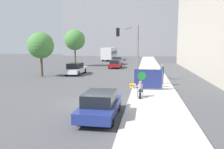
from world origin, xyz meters
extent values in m
plane|color=#4F4F51|center=(0.00, 0.00, 0.00)|extent=(160.00, 160.00, 0.00)
cube|color=beige|center=(3.58, 15.00, 0.07)|extent=(3.55, 90.00, 0.14)
cube|color=#99999E|center=(-2.00, 71.16, 12.16)|extent=(52.00, 12.00, 24.32)
cylinder|color=#474C56|center=(2.39, 1.65, 0.34)|extent=(0.03, 0.03, 0.40)
cylinder|color=#474C56|center=(2.76, 1.65, 0.34)|extent=(0.03, 0.03, 0.40)
cylinder|color=#474C56|center=(2.39, 2.02, 0.34)|extent=(0.03, 0.03, 0.40)
cylinder|color=#474C56|center=(2.76, 2.02, 0.34)|extent=(0.03, 0.03, 0.40)
cube|color=navy|center=(2.57, 1.83, 0.55)|extent=(0.40, 0.40, 0.02)
cube|color=navy|center=(2.57, 2.02, 0.75)|extent=(0.40, 0.02, 0.38)
cylinder|color=black|center=(2.57, 1.67, 0.65)|extent=(0.18, 0.42, 0.18)
cylinder|color=black|center=(2.57, 1.46, 0.34)|extent=(0.16, 0.16, 0.40)
cube|color=black|center=(2.57, 1.40, 0.19)|extent=(0.20, 0.28, 0.10)
cylinder|color=#9E9EA3|center=(2.57, 1.86, 0.82)|extent=(0.34, 0.34, 0.52)
sphere|color=tan|center=(2.57, 1.86, 1.19)|extent=(0.22, 0.22, 0.22)
cylinder|color=#9E9EA3|center=(2.25, 1.78, 0.90)|extent=(0.45, 0.09, 0.09)
cube|color=yellow|center=(2.04, 1.78, 0.94)|extent=(0.42, 0.02, 0.32)
cube|color=#AD1414|center=(2.04, 1.77, 0.94)|extent=(0.32, 0.01, 0.08)
cylinder|color=#334775|center=(3.59, 5.59, 0.54)|extent=(0.28, 0.28, 0.80)
cylinder|color=#9E9EA3|center=(3.59, 5.59, 1.26)|extent=(0.34, 0.34, 0.64)
sphere|color=tan|center=(3.59, 5.59, 1.68)|extent=(0.21, 0.21, 0.21)
cylinder|color=#424247|center=(4.44, 7.39, 0.58)|extent=(0.28, 0.28, 0.90)
cylinder|color=navy|center=(4.44, 7.39, 1.39)|extent=(0.34, 0.34, 0.71)
sphere|color=tan|center=(4.44, 7.39, 1.86)|extent=(0.24, 0.24, 0.24)
cylinder|color=slate|center=(1.98, 4.54, 0.98)|extent=(0.06, 0.06, 1.68)
cylinder|color=slate|center=(4.26, 4.54, 0.98)|extent=(0.06, 0.06, 1.68)
cube|color=navy|center=(3.12, 4.54, 1.03)|extent=(2.28, 0.02, 1.58)
cylinder|color=#197A33|center=(2.62, 4.52, 1.26)|extent=(0.70, 0.01, 0.70)
cylinder|color=slate|center=(2.07, 9.53, 2.97)|extent=(0.16, 0.16, 5.66)
cylinder|color=slate|center=(1.06, 9.18, 5.50)|extent=(0.81, 2.05, 0.11)
cube|color=black|center=(0.05, 8.82, 5.08)|extent=(0.38, 0.38, 0.84)
sphere|color=green|center=(0.05, 8.82, 4.80)|extent=(0.18, 0.18, 0.18)
cube|color=navy|center=(0.62, -2.44, 0.52)|extent=(1.75, 4.20, 0.50)
cube|color=black|center=(0.62, -2.61, 1.07)|extent=(1.50, 2.18, 0.60)
cylinder|color=black|center=(-0.14, -1.14, 0.32)|extent=(0.22, 0.64, 0.64)
cylinder|color=black|center=(1.39, -1.14, 0.32)|extent=(0.22, 0.64, 0.64)
cylinder|color=black|center=(-0.14, -3.75, 0.32)|extent=(0.22, 0.64, 0.64)
cylinder|color=black|center=(1.39, -3.75, 0.32)|extent=(0.22, 0.64, 0.64)
cube|color=silver|center=(-6.14, 13.94, 0.56)|extent=(1.80, 4.73, 0.57)
cube|color=black|center=(-6.14, 13.75, 1.17)|extent=(1.55, 2.46, 0.66)
cylinder|color=black|center=(-6.93, 15.41, 0.32)|extent=(0.22, 0.64, 0.64)
cylinder|color=black|center=(-5.35, 15.41, 0.32)|extent=(0.22, 0.64, 0.64)
cylinder|color=black|center=(-6.93, 12.48, 0.32)|extent=(0.22, 0.64, 0.64)
cylinder|color=black|center=(-5.35, 12.48, 0.32)|extent=(0.22, 0.64, 0.64)
cube|color=maroon|center=(-2.20, 23.17, 0.52)|extent=(1.87, 4.56, 0.49)
cube|color=black|center=(-2.20, 22.98, 1.06)|extent=(1.61, 2.37, 0.60)
cylinder|color=black|center=(-3.03, 24.58, 0.32)|extent=(0.22, 0.64, 0.64)
cylinder|color=black|center=(-1.38, 24.58, 0.32)|extent=(0.22, 0.64, 0.64)
cylinder|color=black|center=(-3.03, 21.75, 0.32)|extent=(0.22, 0.64, 0.64)
cylinder|color=black|center=(-1.38, 21.75, 0.32)|extent=(0.22, 0.64, 0.64)
cube|color=silver|center=(-2.75, 29.99, 0.56)|extent=(1.89, 4.33, 0.57)
cube|color=black|center=(-2.75, 29.82, 1.17)|extent=(1.63, 2.25, 0.66)
cylinder|color=black|center=(-3.58, 31.33, 0.32)|extent=(0.22, 0.64, 0.64)
cylinder|color=black|center=(-1.91, 31.33, 0.32)|extent=(0.22, 0.64, 0.64)
cylinder|color=black|center=(-3.58, 28.65, 0.32)|extent=(0.22, 0.64, 0.64)
cylinder|color=black|center=(-1.91, 28.65, 0.32)|extent=(0.22, 0.64, 0.64)
cube|color=silver|center=(-6.44, 42.37, 1.84)|extent=(2.54, 10.57, 2.79)
cube|color=black|center=(-6.44, 42.37, 2.00)|extent=(2.56, 10.04, 0.90)
cylinder|color=black|center=(-7.56, 45.65, 0.52)|extent=(0.30, 1.04, 1.04)
cylinder|color=black|center=(-5.32, 45.65, 0.52)|extent=(0.30, 1.04, 1.04)
cylinder|color=black|center=(-7.56, 39.10, 0.52)|extent=(0.30, 1.04, 1.04)
cylinder|color=black|center=(-5.32, 39.10, 0.52)|extent=(0.30, 1.04, 1.04)
cylinder|color=brown|center=(-9.61, 11.45, 1.33)|extent=(0.28, 0.28, 2.67)
sphere|color=#47843D|center=(-9.61, 11.45, 3.77)|extent=(3.13, 3.13, 3.13)
cylinder|color=brown|center=(-9.86, 24.97, 1.74)|extent=(0.28, 0.28, 3.48)
sphere|color=#47843D|center=(-9.86, 24.97, 4.78)|extent=(3.71, 3.71, 3.71)
camera|label=1|loc=(2.93, -13.32, 3.72)|focal=35.00mm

